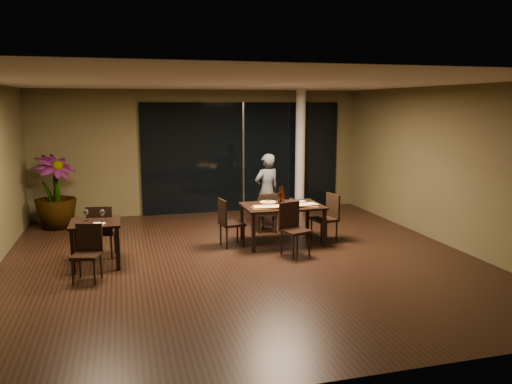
{
  "coord_description": "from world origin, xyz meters",
  "views": [
    {
      "loc": [
        -1.94,
        -8.09,
        2.65
      ],
      "look_at": [
        0.44,
        0.67,
        1.05
      ],
      "focal_mm": 35.0,
      "sensor_mm": 36.0,
      "label": 1
    }
  ],
  "objects_px": {
    "potted_plant": "(55,192)",
    "bottle_a": "(280,196)",
    "chair_side_near": "(88,249)",
    "chair_main_far": "(268,211)",
    "chair_main_left": "(228,220)",
    "diner": "(267,191)",
    "chair_main_right": "(328,215)",
    "chair_side_far": "(101,229)",
    "side_table": "(95,229)",
    "main_table": "(282,209)",
    "bottle_c": "(282,195)",
    "chair_main_near": "(293,226)",
    "bottle_b": "(283,197)"
  },
  "relations": [
    {
      "from": "potted_plant",
      "to": "bottle_b",
      "type": "distance_m",
      "value": 4.99
    },
    {
      "from": "side_table",
      "to": "chair_side_near",
      "type": "bearing_deg",
      "value": -97.69
    },
    {
      "from": "main_table",
      "to": "chair_main_near",
      "type": "relative_size",
      "value": 1.61
    },
    {
      "from": "chair_main_right",
      "to": "potted_plant",
      "type": "xyz_separation_m",
      "value": [
        -5.26,
        2.5,
        0.27
      ]
    },
    {
      "from": "main_table",
      "to": "chair_main_right",
      "type": "distance_m",
      "value": 0.93
    },
    {
      "from": "chair_main_right",
      "to": "chair_side_far",
      "type": "relative_size",
      "value": 0.99
    },
    {
      "from": "chair_main_left",
      "to": "bottle_c",
      "type": "distance_m",
      "value": 1.17
    },
    {
      "from": "main_table",
      "to": "chair_main_far",
      "type": "bearing_deg",
      "value": 93.11
    },
    {
      "from": "chair_main_far",
      "to": "chair_main_left",
      "type": "distance_m",
      "value": 1.28
    },
    {
      "from": "main_table",
      "to": "side_table",
      "type": "xyz_separation_m",
      "value": [
        -3.4,
        -0.5,
        -0.05
      ]
    },
    {
      "from": "side_table",
      "to": "potted_plant",
      "type": "xyz_separation_m",
      "value": [
        -0.95,
        2.92,
        0.17
      ]
    },
    {
      "from": "chair_main_near",
      "to": "chair_main_right",
      "type": "distance_m",
      "value": 1.17
    },
    {
      "from": "chair_side_near",
      "to": "bottle_a",
      "type": "height_order",
      "value": "bottle_a"
    },
    {
      "from": "chair_main_near",
      "to": "bottle_b",
      "type": "height_order",
      "value": "bottle_b"
    },
    {
      "from": "bottle_c",
      "to": "chair_side_far",
      "type": "bearing_deg",
      "value": -176.31
    },
    {
      "from": "chair_main_far",
      "to": "chair_side_near",
      "type": "xyz_separation_m",
      "value": [
        -3.45,
        -2.0,
        0.01
      ]
    },
    {
      "from": "main_table",
      "to": "side_table",
      "type": "distance_m",
      "value": 3.44
    },
    {
      "from": "chair_side_near",
      "to": "chair_main_left",
      "type": "bearing_deg",
      "value": 41.46
    },
    {
      "from": "bottle_b",
      "to": "bottle_c",
      "type": "distance_m",
      "value": 0.15
    },
    {
      "from": "chair_side_far",
      "to": "bottle_b",
      "type": "bearing_deg",
      "value": -169.65
    },
    {
      "from": "chair_main_near",
      "to": "bottle_a",
      "type": "relative_size",
      "value": 2.91
    },
    {
      "from": "chair_main_right",
      "to": "bottle_b",
      "type": "height_order",
      "value": "bottle_b"
    },
    {
      "from": "chair_main_right",
      "to": "diner",
      "type": "bearing_deg",
      "value": -157.62
    },
    {
      "from": "chair_main_right",
      "to": "chair_side_far",
      "type": "xyz_separation_m",
      "value": [
        -4.24,
        0.01,
        0.0
      ]
    },
    {
      "from": "chair_main_far",
      "to": "chair_main_left",
      "type": "relative_size",
      "value": 0.93
    },
    {
      "from": "diner",
      "to": "bottle_b",
      "type": "bearing_deg",
      "value": 72.32
    },
    {
      "from": "chair_main_near",
      "to": "diner",
      "type": "distance_m",
      "value": 2.02
    },
    {
      "from": "chair_main_left",
      "to": "potted_plant",
      "type": "relative_size",
      "value": 0.57
    },
    {
      "from": "side_table",
      "to": "bottle_c",
      "type": "relative_size",
      "value": 2.34
    },
    {
      "from": "diner",
      "to": "bottle_a",
      "type": "height_order",
      "value": "diner"
    },
    {
      "from": "main_table",
      "to": "bottle_c",
      "type": "xyz_separation_m",
      "value": [
        0.04,
        0.14,
        0.25
      ]
    },
    {
      "from": "potted_plant",
      "to": "bottle_c",
      "type": "xyz_separation_m",
      "value": [
        4.38,
        -2.28,
        0.13
      ]
    },
    {
      "from": "diner",
      "to": "bottle_c",
      "type": "bearing_deg",
      "value": 73.11
    },
    {
      "from": "side_table",
      "to": "diner",
      "type": "bearing_deg",
      "value": 26.82
    },
    {
      "from": "chair_main_far",
      "to": "diner",
      "type": "distance_m",
      "value": 0.55
    },
    {
      "from": "chair_main_near",
      "to": "bottle_b",
      "type": "relative_size",
      "value": 3.1
    },
    {
      "from": "bottle_b",
      "to": "chair_side_near",
      "type": "bearing_deg",
      "value": -161.57
    },
    {
      "from": "side_table",
      "to": "bottle_a",
      "type": "relative_size",
      "value": 2.49
    },
    {
      "from": "bottle_c",
      "to": "side_table",
      "type": "bearing_deg",
      "value": -169.4
    },
    {
      "from": "chair_main_left",
      "to": "chair_side_far",
      "type": "bearing_deg",
      "value": 84.95
    },
    {
      "from": "potted_plant",
      "to": "bottle_a",
      "type": "height_order",
      "value": "potted_plant"
    },
    {
      "from": "potted_plant",
      "to": "bottle_a",
      "type": "bearing_deg",
      "value": -28.69
    },
    {
      "from": "chair_main_far",
      "to": "chair_side_far",
      "type": "distance_m",
      "value": 3.41
    },
    {
      "from": "bottle_b",
      "to": "bottle_c",
      "type": "bearing_deg",
      "value": 82.12
    },
    {
      "from": "chair_main_left",
      "to": "diner",
      "type": "relative_size",
      "value": 0.56
    },
    {
      "from": "side_table",
      "to": "chair_main_right",
      "type": "relative_size",
      "value": 0.86
    },
    {
      "from": "chair_main_near",
      "to": "chair_side_near",
      "type": "xyz_separation_m",
      "value": [
        -3.45,
        -0.43,
        -0.04
      ]
    },
    {
      "from": "chair_main_left",
      "to": "bottle_a",
      "type": "xyz_separation_m",
      "value": [
        1.02,
        0.02,
        0.4
      ]
    },
    {
      "from": "chair_main_left",
      "to": "bottle_c",
      "type": "relative_size",
      "value": 2.66
    },
    {
      "from": "diner",
      "to": "potted_plant",
      "type": "distance_m",
      "value": 4.56
    }
  ]
}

